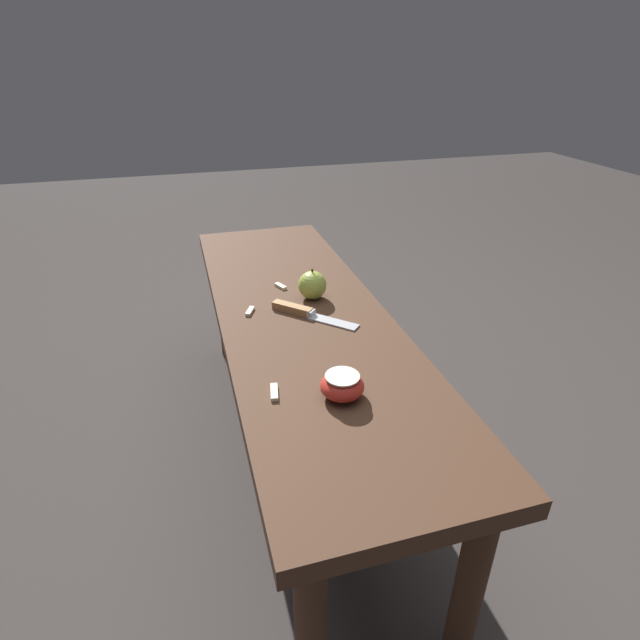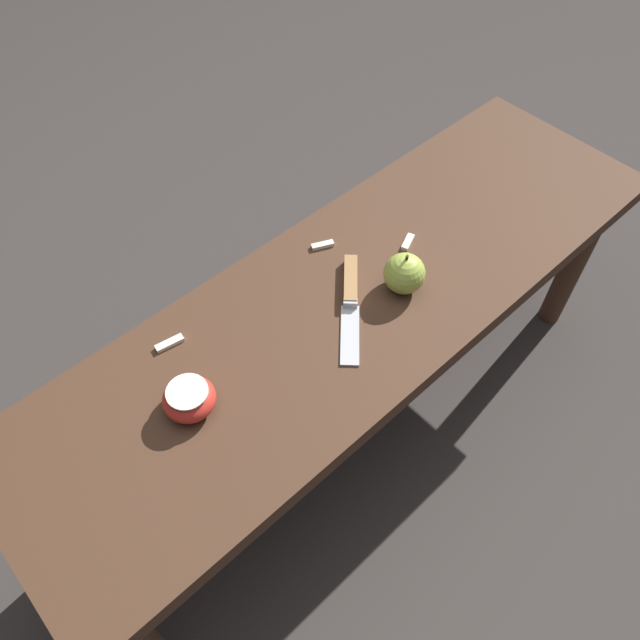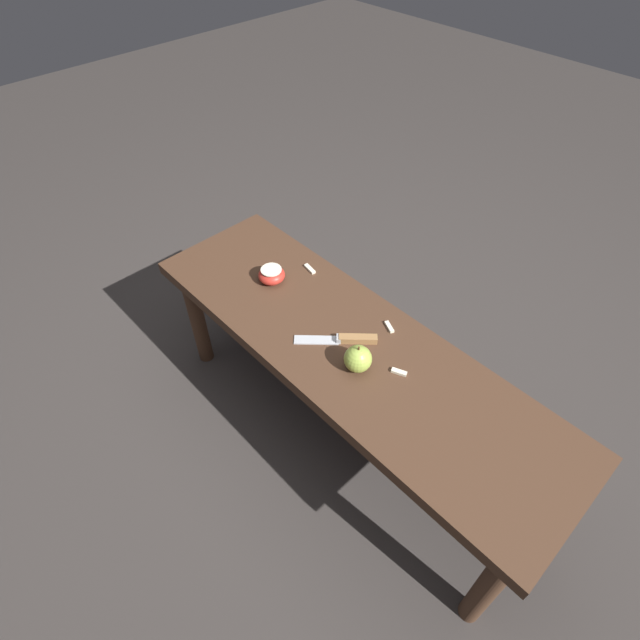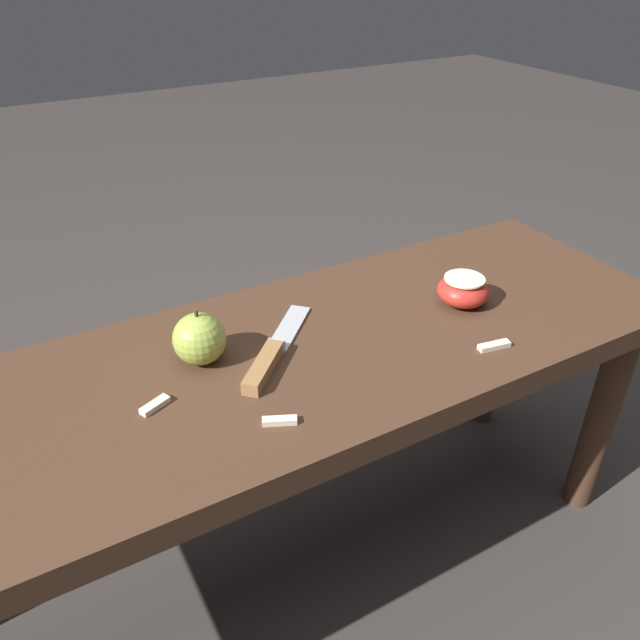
% 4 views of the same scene
% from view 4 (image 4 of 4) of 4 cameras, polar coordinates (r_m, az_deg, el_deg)
% --- Properties ---
extents(ground_plane, '(8.00, 8.00, 0.00)m').
position_cam_4_polar(ground_plane, '(1.24, -4.17, -22.02)').
color(ground_plane, '#383330').
extents(wooden_bench, '(1.37, 0.42, 0.48)m').
position_cam_4_polar(wooden_bench, '(0.93, -5.16, -7.12)').
color(wooden_bench, '#472D1E').
rests_on(wooden_bench, ground_plane).
extents(knife, '(0.18, 0.19, 0.02)m').
position_cam_4_polar(knife, '(0.89, -4.56, -3.32)').
color(knife, '#B7BABF').
rests_on(knife, wooden_bench).
extents(apple_whole, '(0.08, 0.08, 0.08)m').
position_cam_4_polar(apple_whole, '(0.89, -10.97, -1.70)').
color(apple_whole, '#9EB747').
rests_on(apple_whole, wooden_bench).
extents(apple_cut, '(0.08, 0.08, 0.05)m').
position_cam_4_polar(apple_cut, '(1.04, 12.95, 2.66)').
color(apple_cut, red).
rests_on(apple_cut, wooden_bench).
extents(apple_slice_near_knife, '(0.05, 0.02, 0.01)m').
position_cam_4_polar(apple_slice_near_knife, '(0.95, 15.64, -2.28)').
color(apple_slice_near_knife, silver).
rests_on(apple_slice_near_knife, wooden_bench).
extents(apple_slice_center, '(0.04, 0.03, 0.01)m').
position_cam_4_polar(apple_slice_center, '(0.79, -3.72, -9.18)').
color(apple_slice_center, silver).
rests_on(apple_slice_center, wooden_bench).
extents(apple_slice_near_bowl, '(0.04, 0.03, 0.01)m').
position_cam_4_polar(apple_slice_near_bowl, '(0.84, -14.86, -7.55)').
color(apple_slice_near_bowl, silver).
rests_on(apple_slice_near_bowl, wooden_bench).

